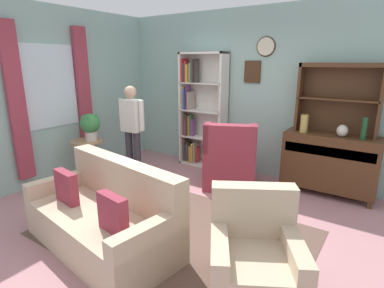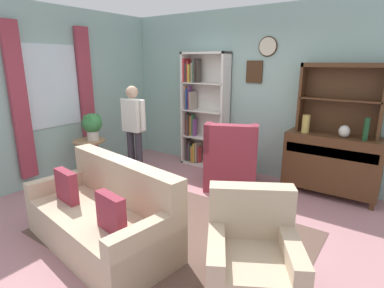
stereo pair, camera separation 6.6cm
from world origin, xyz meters
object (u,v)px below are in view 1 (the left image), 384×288
potted_plant_large (90,125)px  potted_plant_small (115,171)px  bookshelf (199,111)px  sideboard (329,162)px  vase_tall (304,123)px  vase_round (342,131)px  person_reading (132,126)px  armchair_floral (254,261)px  couch_floral (105,218)px  plant_stand (88,156)px  bottle_wine (364,128)px  sideboard_hutch (339,89)px  wingback_chair (230,164)px

potted_plant_large → potted_plant_small: size_ratio=1.39×
bookshelf → potted_plant_large: size_ratio=4.72×
sideboard → vase_tall: vase_tall is taller
vase_tall → potted_plant_large: (-3.00, -1.49, -0.11)m
vase_round → person_reading: 3.19m
armchair_floral → person_reading: bearing=153.7°
armchair_floral → potted_plant_small: (-2.91, 1.06, -0.10)m
couch_floral → plant_stand: couch_floral is taller
vase_round → bottle_wine: bottle_wine is taller
vase_tall → potted_plant_small: vase_tall is taller
bookshelf → bottle_wine: (2.73, -0.17, 0.04)m
sideboard → couch_floral: 3.25m
vase_tall → potted_plant_small: bearing=-152.4°
sideboard_hutch → person_reading: bearing=-156.4°
couch_floral → plant_stand: size_ratio=2.82×
couch_floral → plant_stand: bearing=146.6°
sideboard_hutch → vase_round: sideboard_hutch is taller
bottle_wine → person_reading: bearing=-162.0°
armchair_floral → vase_tall: bearing=96.8°
plant_stand → potted_plant_large: (0.06, 0.04, 0.52)m
bookshelf → plant_stand: size_ratio=3.11×
vase_tall → bottle_wine: bearing=-0.7°
bookshelf → armchair_floral: bookshelf is taller
bookshelf → wingback_chair: bookshelf is taller
plant_stand → person_reading: size_ratio=0.43×
vase_round → wingback_chair: size_ratio=0.16×
bottle_wine → person_reading: size_ratio=0.20×
potted_plant_small → sideboard: bearing=25.7°
couch_floral → potted_plant_small: bearing=134.8°
bookshelf → potted_plant_small: bearing=-113.5°
sideboard_hutch → plant_stand: (-3.44, -1.73, -1.14)m
bottle_wine → armchair_floral: bottle_wine is taller
sideboard → wingback_chair: size_ratio=1.24×
armchair_floral → person_reading: (-2.77, 1.37, 0.62)m
vase_tall → armchair_floral: size_ratio=0.25×
person_reading → armchair_floral: bearing=-26.3°
bookshelf → couch_floral: 3.01m
bookshelf → sideboard: size_ratio=1.62×
sideboard_hutch → plant_stand: size_ratio=1.63×
couch_floral → vase_round: bearing=55.8°
sideboard → vase_round: size_ratio=7.65×
couch_floral → wingback_chair: 2.21m
person_reading → couch_floral: bearing=-54.3°
bottle_wine → armchair_floral: (-0.49, -2.42, -0.78)m
couch_floral → potted_plant_small: couch_floral is taller
wingback_chair → sideboard: bearing=23.5°
potted_plant_small → vase_tall: bearing=27.6°
vase_round → person_reading: (-3.00, -1.08, -0.10)m
sideboard → wingback_chair: bearing=-156.5°
bookshelf → sideboard_hutch: bearing=0.6°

